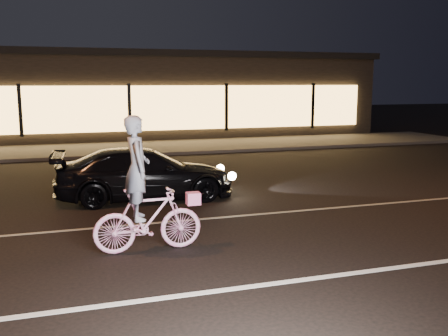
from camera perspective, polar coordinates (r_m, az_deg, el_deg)
name	(u,v)px	position (r m, az deg, el deg)	size (l,w,h in m)	color
ground	(241,249)	(8.49, 1.93, -9.29)	(90.00, 90.00, 0.00)	black
lane_stripe_near	(276,283)	(7.18, 6.02, -12.96)	(60.00, 0.12, 0.01)	silver
lane_stripe_far	(208,218)	(10.31, -1.79, -5.78)	(60.00, 0.10, 0.01)	gray
sidewalk	(136,148)	(20.91, -10.01, 2.23)	(30.00, 4.00, 0.12)	#383533
storefront	(119,94)	(26.67, -11.87, 8.29)	(25.40, 8.42, 4.20)	black
cyclist	(145,204)	(8.27, -9.01, -4.12)	(1.79, 0.62, 2.26)	#F74DA7
sedan	(145,174)	(12.04, -9.02, -0.66)	(4.29, 1.91, 1.22)	black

